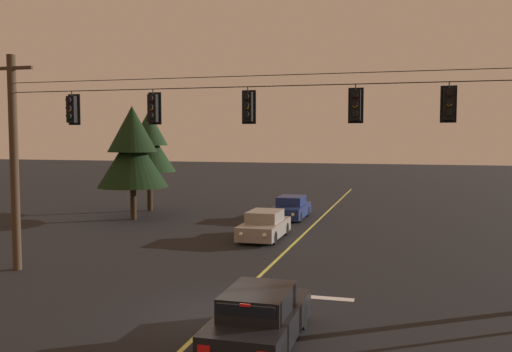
% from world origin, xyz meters
% --- Properties ---
extents(ground_plane, '(180.00, 180.00, 0.00)m').
position_xyz_m(ground_plane, '(0.00, 0.00, 0.00)').
color(ground_plane, black).
extents(lane_centre_stripe, '(0.14, 60.00, 0.01)m').
position_xyz_m(lane_centre_stripe, '(0.00, 9.01, 0.00)').
color(lane_centre_stripe, '#D1C64C').
rests_on(lane_centre_stripe, ground).
extents(stop_bar_paint, '(3.40, 0.36, 0.01)m').
position_xyz_m(stop_bar_paint, '(1.90, 2.41, 0.00)').
color(stop_bar_paint, silver).
rests_on(stop_bar_paint, ground).
extents(signal_span_assembly, '(20.13, 0.32, 8.11)m').
position_xyz_m(signal_span_assembly, '(-0.00, 3.01, 4.21)').
color(signal_span_assembly, '#423021').
rests_on(signal_span_assembly, ground).
extents(traffic_light_leftmost, '(0.48, 0.41, 1.22)m').
position_xyz_m(traffic_light_leftmost, '(-6.63, 2.99, 6.06)').
color(traffic_light_leftmost, black).
extents(traffic_light_left_inner, '(0.48, 0.41, 1.22)m').
position_xyz_m(traffic_light_left_inner, '(-3.43, 2.99, 6.06)').
color(traffic_light_left_inner, black).
extents(traffic_light_centre, '(0.48, 0.41, 1.22)m').
position_xyz_m(traffic_light_centre, '(-0.01, 2.99, 6.06)').
color(traffic_light_centre, black).
extents(traffic_light_right_inner, '(0.48, 0.41, 1.22)m').
position_xyz_m(traffic_light_right_inner, '(3.51, 2.99, 6.06)').
color(traffic_light_right_inner, black).
extents(traffic_light_rightmost, '(0.48, 0.41, 1.22)m').
position_xyz_m(traffic_light_rightmost, '(6.28, 2.99, 6.06)').
color(traffic_light_rightmost, black).
extents(car_waiting_near_lane, '(1.80, 4.33, 1.39)m').
position_xyz_m(car_waiting_near_lane, '(1.69, -1.87, 0.65)').
color(car_waiting_near_lane, black).
rests_on(car_waiting_near_lane, ground).
extents(car_oncoming_lead, '(1.80, 4.42, 1.39)m').
position_xyz_m(car_oncoming_lead, '(-1.67, 11.73, 0.65)').
color(car_oncoming_lead, gray).
rests_on(car_oncoming_lead, ground).
extents(car_oncoming_trailing, '(1.80, 4.42, 1.39)m').
position_xyz_m(car_oncoming_trailing, '(-1.75, 18.68, 0.65)').
color(car_oncoming_trailing, navy).
rests_on(car_oncoming_trailing, ground).
extents(tree_verge_near, '(4.29, 4.29, 6.93)m').
position_xyz_m(tree_verge_near, '(-11.01, 15.80, 4.22)').
color(tree_verge_near, '#332316').
rests_on(tree_verge_near, ground).
extents(tree_verge_far, '(3.61, 3.61, 6.82)m').
position_xyz_m(tree_verge_far, '(-11.82, 19.70, 4.53)').
color(tree_verge_far, '#332316').
rests_on(tree_verge_far, ground).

